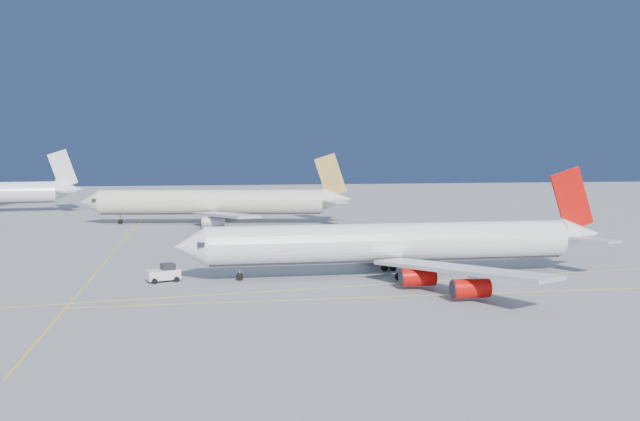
{
  "coord_description": "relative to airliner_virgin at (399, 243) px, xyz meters",
  "views": [
    {
      "loc": [
        -23.82,
        -99.37,
        18.78
      ],
      "look_at": [
        -2.78,
        29.92,
        7.0
      ],
      "focal_mm": 40.0,
      "sensor_mm": 36.0,
      "label": 1
    }
  ],
  "objects": [
    {
      "name": "airliner_virgin",
      "position": [
        0.0,
        0.0,
        0.0
      ],
      "size": [
        64.05,
        57.68,
        15.83
      ],
      "rotation": [
        0.0,
        0.0,
        0.01
      ],
      "color": "white",
      "rests_on": "ground"
    },
    {
      "name": "ground",
      "position": [
        -4.09,
        -0.36,
        -4.77
      ],
      "size": [
        500.0,
        500.0,
        0.0
      ],
      "primitive_type": "plane",
      "color": "slate",
      "rests_on": "ground"
    },
    {
      "name": "taxiway_lines",
      "position": [
        -18.81,
        5.99,
        -4.76
      ],
      "size": [
        118.86,
        140.0,
        0.02
      ],
      "color": "yellow",
      "rests_on": "ground"
    },
    {
      "name": "pushback_tug",
      "position": [
        -33.62,
        0.57,
        -3.62
      ],
      "size": [
        4.89,
        3.78,
        2.49
      ],
      "rotation": [
        0.0,
        0.0,
        0.32
      ],
      "color": "white",
      "rests_on": "ground"
    },
    {
      "name": "airliner_etihad",
      "position": [
        -24.84,
        74.89,
        0.47
      ],
      "size": [
        66.02,
        60.53,
        17.24
      ],
      "rotation": [
        0.0,
        0.0,
        -0.13
      ],
      "color": "beige",
      "rests_on": "ground"
    }
  ]
}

